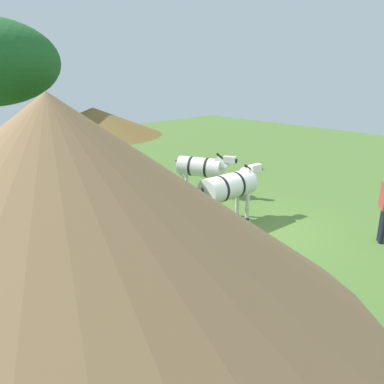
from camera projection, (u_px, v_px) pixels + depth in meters
ground_plane at (243, 230)px, 10.35m from camera, size 36.00×36.00×0.00m
thatched_hut at (69, 302)px, 3.26m from camera, size 5.31×5.31×3.96m
shade_umbrella at (94, 122)px, 9.94m from camera, size 3.45×3.45×3.14m
patio_dining_table at (100, 200)px, 10.59m from camera, size 1.74×1.18×0.74m
patio_chair_west_end at (73, 195)px, 11.48m from camera, size 0.45×0.47×0.90m
patio_chair_near_hut at (53, 218)px, 9.75m from camera, size 0.44×0.42×0.90m
patio_chair_east_end at (134, 217)px, 9.84m from camera, size 0.47×0.49×0.90m
patio_chair_near_lawn at (138, 194)px, 11.57m from camera, size 0.47×0.45×0.90m
guest_beside_umbrella at (158, 198)px, 9.82m from camera, size 0.45×0.45×1.62m
striped_lounge_chair at (289, 290)px, 7.09m from camera, size 0.95×0.84×0.66m
zebra_nearest_camera at (229, 187)px, 10.52m from camera, size 0.79×2.27×1.57m
zebra_by_umbrella at (202, 167)px, 12.98m from camera, size 2.02×1.16×1.46m
brick_patio_kerb at (236, 173)px, 15.67m from camera, size 0.63×2.82×0.08m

